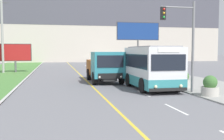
# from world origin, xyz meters

# --- Properties ---
(apartment_block_background) EXTENTS (80.00, 8.04, 25.01)m
(apartment_block_background) POSITION_xyz_m (0.00, 63.43, 12.50)
(apartment_block_background) COLOR beige
(apartment_block_background) RESTS_ON ground_plane
(city_bus) EXTENTS (2.69, 5.71, 3.05)m
(city_bus) POSITION_xyz_m (3.96, 14.10, 1.54)
(city_bus) COLOR silver
(city_bus) RESTS_ON ground_plane
(dump_truck) EXTENTS (2.56, 6.20, 2.64)m
(dump_truck) POSITION_xyz_m (1.43, 18.36, 1.33)
(dump_truck) COLOR black
(dump_truck) RESTS_ON ground_plane
(car_distant) EXTENTS (1.80, 4.30, 1.45)m
(car_distant) POSITION_xyz_m (4.05, 35.93, 0.69)
(car_distant) COLOR silver
(car_distant) RESTS_ON ground_plane
(utility_pole_far) EXTENTS (1.80, 0.28, 9.67)m
(utility_pole_far) POSITION_xyz_m (-8.99, 30.61, 4.89)
(utility_pole_far) COLOR #9E9E99
(utility_pole_far) RESTS_ON ground_plane
(traffic_light_mast) EXTENTS (2.28, 0.32, 5.83)m
(traffic_light_mast) POSITION_xyz_m (5.17, 11.79, 3.71)
(traffic_light_mast) COLOR slate
(traffic_light_mast) RESTS_ON ground_plane
(billboard_large) EXTENTS (6.34, 0.24, 6.84)m
(billboard_large) POSITION_xyz_m (9.03, 33.08, 5.33)
(billboard_large) COLOR #59595B
(billboard_large) RESTS_ON ground_plane
(billboard_small) EXTENTS (3.97, 0.24, 3.62)m
(billboard_small) POSITION_xyz_m (-7.70, 31.58, 2.44)
(billboard_small) COLOR #59595B
(billboard_small) RESTS_ON ground_plane
(planter_round_near) EXTENTS (1.04, 1.04, 1.21)m
(planter_round_near) POSITION_xyz_m (6.19, 10.37, 0.61)
(planter_round_near) COLOR #B7B2A8
(planter_round_near) RESTS_ON sidewalk_right
(planter_round_second) EXTENTS (1.07, 1.07, 1.24)m
(planter_round_second) POSITION_xyz_m (6.27, 13.90, 0.62)
(planter_round_second) COLOR #B7B2A8
(planter_round_second) RESTS_ON sidewalk_right
(planter_round_third) EXTENTS (1.12, 1.12, 1.23)m
(planter_round_third) POSITION_xyz_m (6.24, 17.43, 0.61)
(planter_round_third) COLOR #B7B2A8
(planter_round_third) RESTS_ON sidewalk_right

